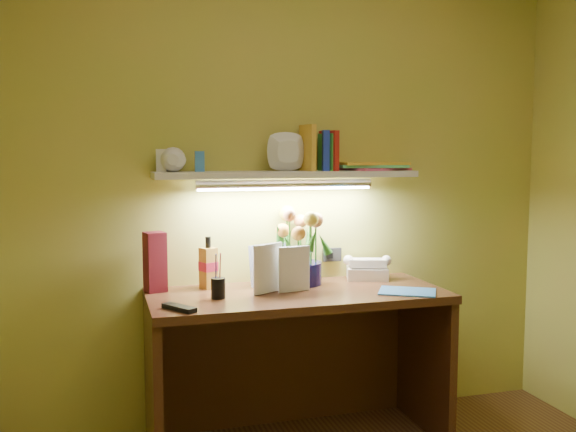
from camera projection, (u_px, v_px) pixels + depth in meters
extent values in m
cube|color=#3E1D11|center=(297.00, 368.00, 3.07)|extent=(1.40, 0.60, 0.75)
cube|color=silver|center=(377.00, 269.00, 3.39)|extent=(0.09, 0.05, 0.09)
cube|color=maroon|center=(155.00, 262.00, 3.03)|extent=(0.11, 0.11, 0.28)
cylinder|color=black|center=(218.00, 281.00, 2.89)|extent=(0.08, 0.08, 0.16)
cube|color=black|center=(179.00, 308.00, 2.68)|extent=(0.14, 0.17, 0.02)
cube|color=#387BCA|center=(407.00, 292.00, 3.02)|extent=(0.32, 0.30, 0.01)
imported|color=silver|center=(254.00, 271.00, 2.93)|extent=(0.17, 0.10, 0.23)
imported|color=silver|center=(279.00, 270.00, 2.99)|extent=(0.16, 0.04, 0.22)
cube|color=silver|center=(287.00, 174.00, 3.15)|extent=(1.30, 0.25, 0.03)
imported|color=silver|center=(173.00, 162.00, 2.97)|extent=(0.13, 0.13, 0.09)
imported|color=silver|center=(179.00, 161.00, 2.98)|extent=(0.13, 0.13, 0.10)
imported|color=silver|center=(288.00, 166.00, 3.14)|extent=(0.20, 0.20, 0.05)
cube|color=silver|center=(162.00, 160.00, 3.03)|extent=(0.06, 0.05, 0.11)
cube|color=#387BCA|center=(200.00, 161.00, 3.05)|extent=(0.05, 0.04, 0.10)
cube|color=#A51B15|center=(329.00, 151.00, 3.21)|extent=(0.06, 0.14, 0.20)
cube|color=gold|center=(308.00, 148.00, 3.19)|extent=(0.05, 0.14, 0.23)
cube|color=#1C34B1|center=(325.00, 151.00, 3.23)|extent=(0.06, 0.15, 0.20)
cube|color=#308832|center=(326.00, 152.00, 3.21)|extent=(0.05, 0.12, 0.19)
cube|color=#A51B15|center=(329.00, 155.00, 3.21)|extent=(0.05, 0.12, 0.16)
cube|color=#CF4779|center=(375.00, 169.00, 3.32)|extent=(0.35, 0.29, 0.01)
cube|color=#57CF79|center=(371.00, 166.00, 3.33)|extent=(0.38, 0.31, 0.01)
cube|color=gold|center=(371.00, 163.00, 3.33)|extent=(0.35, 0.27, 0.01)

